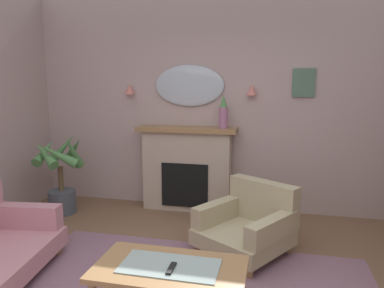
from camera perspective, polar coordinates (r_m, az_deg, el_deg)
name	(u,v)px	position (r m, az deg, el deg)	size (l,w,h in m)	color
wall_back	(225,102)	(4.97, 5.25, 6.57)	(6.40, 0.10, 2.97)	#B29993
fireplace	(187,169)	(4.98, -0.82, -4.04)	(1.36, 0.36, 1.16)	tan
mantel_vase_centre	(223,113)	(4.73, 4.99, 4.92)	(0.12, 0.12, 0.44)	#9E6084
wall_mirror	(189,86)	(4.97, -0.46, 9.21)	(0.96, 0.06, 0.56)	#B2BCC6
wall_sconce_left	(130,89)	(5.19, -9.86, 8.54)	(0.14, 0.14, 0.14)	#D17066
wall_sconce_right	(252,90)	(4.80, 9.44, 8.47)	(0.14, 0.14, 0.14)	#D17066
framed_picture	(304,83)	(4.86, 17.28, 9.24)	(0.28, 0.03, 0.36)	#4C6B56
coffee_table	(170,273)	(2.78, -3.52, -19.78)	(1.10, 0.60, 0.45)	olive
tv_remote	(171,269)	(2.70, -3.32, -19.13)	(0.04, 0.16, 0.02)	black
armchair_by_coffee_table	(249,223)	(3.89, 9.03, -12.26)	(1.12, 1.12, 0.71)	tan
potted_plant_corner_palm	(61,173)	(5.14, -20.08, -4.38)	(0.69, 0.71, 1.09)	#474C56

